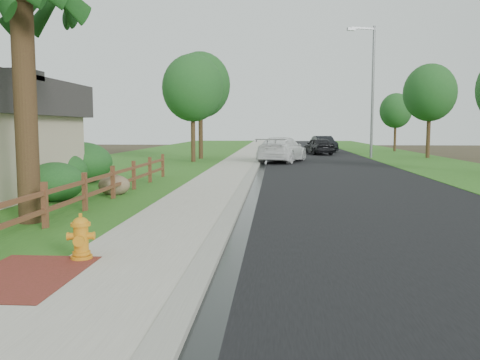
# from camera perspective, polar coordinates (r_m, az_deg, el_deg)

# --- Properties ---
(ground) EXTENTS (120.00, 120.00, 0.00)m
(ground) POSITION_cam_1_polar(r_m,az_deg,el_deg) (8.58, -6.68, -9.73)
(ground) COLOR #38321E
(road) EXTENTS (8.00, 90.00, 0.02)m
(road) POSITION_cam_1_polar(r_m,az_deg,el_deg) (43.29, 8.03, 2.81)
(road) COLOR black
(road) RESTS_ON ground
(curb) EXTENTS (0.40, 90.00, 0.12)m
(curb) POSITION_cam_1_polar(r_m,az_deg,el_deg) (43.19, 2.46, 2.92)
(curb) COLOR gray
(curb) RESTS_ON ground
(wet_gutter) EXTENTS (0.50, 90.00, 0.00)m
(wet_gutter) POSITION_cam_1_polar(r_m,az_deg,el_deg) (43.19, 2.92, 2.87)
(wet_gutter) COLOR black
(wet_gutter) RESTS_ON road
(sidewalk) EXTENTS (2.20, 90.00, 0.10)m
(sidewalk) POSITION_cam_1_polar(r_m,az_deg,el_deg) (43.25, 0.73, 2.92)
(sidewalk) COLOR #A19B8D
(sidewalk) RESTS_ON ground
(grass_strip) EXTENTS (1.60, 90.00, 0.06)m
(grass_strip) POSITION_cam_1_polar(r_m,az_deg,el_deg) (43.40, -1.78, 2.90)
(grass_strip) COLOR #255719
(grass_strip) RESTS_ON ground
(lawn_near) EXTENTS (9.00, 90.00, 0.04)m
(lawn_near) POSITION_cam_1_polar(r_m,az_deg,el_deg) (44.22, -8.50, 2.88)
(lawn_near) COLOR #255719
(lawn_near) RESTS_ON ground
(verge_far) EXTENTS (6.00, 90.00, 0.04)m
(verge_far) POSITION_cam_1_polar(r_m,az_deg,el_deg) (44.31, 16.97, 2.69)
(verge_far) COLOR #255719
(verge_far) RESTS_ON ground
(brick_patch) EXTENTS (1.60, 2.40, 0.11)m
(brick_patch) POSITION_cam_1_polar(r_m,az_deg,el_deg) (8.36, -23.26, -10.22)
(brick_patch) COLOR maroon
(brick_patch) RESTS_ON ground
(ranch_fence) EXTENTS (0.12, 16.92, 1.10)m
(ranch_fence) POSITION_cam_1_polar(r_m,az_deg,el_deg) (15.50, -15.45, -0.57)
(ranch_fence) COLOR #502D1A
(ranch_fence) RESTS_ON ground
(fire_hydrant) EXTENTS (0.51, 0.41, 0.78)m
(fire_hydrant) POSITION_cam_1_polar(r_m,az_deg,el_deg) (8.98, -17.42, -6.25)
(fire_hydrant) COLOR orange
(fire_hydrant) RESTS_ON sidewalk
(white_suv) EXTENTS (3.78, 6.13, 1.66)m
(white_suv) POSITION_cam_1_polar(r_m,az_deg,el_deg) (33.97, 4.75, 3.43)
(white_suv) COLOR white
(white_suv) RESTS_ON road
(dark_car_mid) EXTENTS (2.65, 4.54, 1.45)m
(dark_car_mid) POSITION_cam_1_polar(r_m,az_deg,el_deg) (44.01, 8.79, 3.81)
(dark_car_mid) COLOR black
(dark_car_mid) RESTS_ON road
(dark_car_far) EXTENTS (2.42, 4.73, 1.49)m
(dark_car_far) POSITION_cam_1_polar(r_m,az_deg,el_deg) (49.26, 9.36, 4.04)
(dark_car_far) COLOR black
(dark_car_far) RESTS_ON road
(streetlight) EXTENTS (2.20, 0.85, 9.76)m
(streetlight) POSITION_cam_1_polar(r_m,az_deg,el_deg) (39.56, 14.45, 10.39)
(streetlight) COLOR slate
(streetlight) RESTS_ON ground
(boulder) EXTENTS (1.22, 1.01, 0.72)m
(boulder) POSITION_cam_1_polar(r_m,az_deg,el_deg) (17.74, -13.94, -0.58)
(boulder) COLOR brown
(boulder) RESTS_ON ground
(shrub_b) EXTENTS (1.95, 1.95, 1.24)m
(shrub_b) POSITION_cam_1_polar(r_m,az_deg,el_deg) (16.77, -20.06, -0.22)
(shrub_b) COLOR #163F19
(shrub_b) RESTS_ON ground
(shrub_c) EXTENTS (1.95, 1.95, 1.35)m
(shrub_c) POSITION_cam_1_polar(r_m,az_deg,el_deg) (20.36, -19.33, 0.98)
(shrub_c) COLOR #163F19
(shrub_c) RESTS_ON ground
(shrub_d) EXTENTS (3.17, 3.17, 1.71)m
(shrub_d) POSITION_cam_1_polar(r_m,az_deg,el_deg) (22.14, -17.36, 1.88)
(shrub_d) COLOR #163F19
(shrub_d) RESTS_ON ground
(tree_near_left) EXTENTS (4.01, 4.01, 7.11)m
(tree_near_left) POSITION_cam_1_polar(r_m,az_deg,el_deg) (34.00, -5.34, 10.24)
(tree_near_left) COLOR #382016
(tree_near_left) RESTS_ON ground
(tree_mid_left) EXTENTS (4.34, 4.34, 7.76)m
(tree_mid_left) POSITION_cam_1_polar(r_m,az_deg,el_deg) (37.44, -4.48, 10.56)
(tree_mid_left) COLOR #382016
(tree_mid_left) RESTS_ON ground
(tree_mid_right) EXTENTS (3.88, 3.88, 7.03)m
(tree_mid_right) POSITION_cam_1_polar(r_m,az_deg,el_deg) (40.80, 20.54, 9.16)
(tree_mid_right) COLOR #382016
(tree_mid_right) RESTS_ON ground
(tree_far_right) EXTENTS (3.03, 3.03, 5.58)m
(tree_far_right) POSITION_cam_1_polar(r_m,az_deg,el_deg) (51.06, 17.09, 7.44)
(tree_far_right) COLOR #382016
(tree_far_right) RESTS_ON ground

